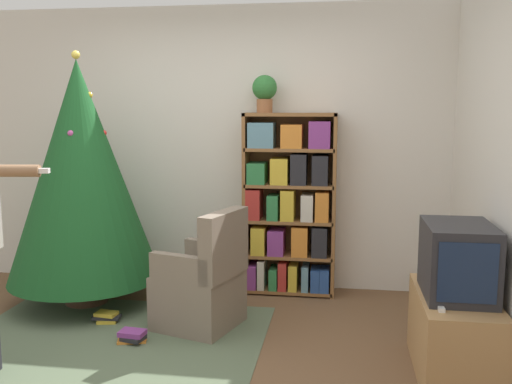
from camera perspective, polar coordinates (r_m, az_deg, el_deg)
name	(u,v)px	position (r m, az deg, el deg)	size (l,w,h in m)	color
ground_plane	(170,369)	(3.92, -8.58, -17.09)	(14.00, 14.00, 0.00)	brown
wall_back	(227,148)	(5.39, -2.94, 4.40)	(8.00, 0.10, 2.60)	silver
area_rug	(104,348)	(4.30, -14.96, -14.80)	(2.20, 1.96, 0.01)	#56664C
bookshelf	(290,205)	(5.13, 3.42, -1.30)	(0.82, 0.31, 1.63)	brown
tv_stand	(454,335)	(3.90, 19.16, -13.38)	(0.46, 0.91, 0.52)	tan
television	(458,260)	(3.75, 19.54, -6.44)	(0.40, 0.57, 0.45)	#28282D
game_remote	(440,307)	(3.53, 17.97, -10.92)	(0.04, 0.12, 0.02)	white
christmas_tree	(81,172)	(5.02, -17.10, 1.94)	(1.28, 1.28, 2.14)	#4C3323
armchair	(203,286)	(4.45, -5.30, -9.36)	(0.71, 0.70, 0.92)	#7A6B5B
potted_plant	(265,91)	(5.09, 0.87, 10.07)	(0.22, 0.22, 0.33)	#935B38
book_pile_near_tree	(107,317)	(4.76, -14.68, -12.01)	(0.22, 0.17, 0.08)	gold
book_pile_by_chair	(133,336)	(4.33, -12.25, -13.94)	(0.22, 0.16, 0.09)	orange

